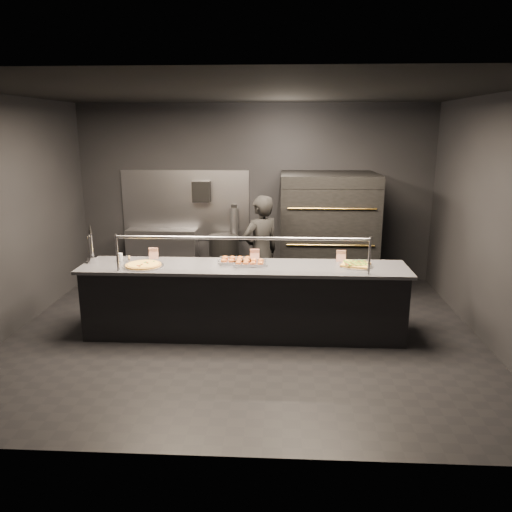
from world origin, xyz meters
name	(u,v)px	position (x,y,z in m)	size (l,w,h in m)	color
room	(242,220)	(-0.02, 0.05, 1.50)	(6.04, 6.00, 3.00)	black
service_counter	(244,300)	(0.00, 0.00, 0.46)	(4.10, 0.78, 1.37)	black
pizza_oven	(327,232)	(1.20, 1.90, 0.97)	(1.50, 1.23, 1.91)	black
prep_shelf	(163,255)	(-1.60, 2.32, 0.45)	(1.20, 0.35, 0.90)	#99999E
towel_dispenser	(202,192)	(-0.90, 2.39, 1.55)	(0.30, 0.20, 0.35)	black
fire_extinguisher	(234,220)	(-0.35, 2.40, 1.06)	(0.14, 0.14, 0.51)	#B2B2B7
beer_tap	(92,251)	(-1.95, 0.05, 1.07)	(0.13, 0.19, 0.51)	silver
round_pizza	(143,265)	(-1.25, -0.10, 0.94)	(0.51, 0.51, 0.03)	silver
slider_tray_a	(236,261)	(-0.11, 0.15, 0.95)	(0.49, 0.41, 0.07)	silver
slider_tray_b	(250,263)	(0.07, 0.05, 0.94)	(0.46, 0.38, 0.06)	silver
square_pizza	(356,265)	(1.40, 0.05, 0.94)	(0.42, 0.42, 0.05)	silver
condiment_jar	(123,258)	(-1.57, 0.11, 0.97)	(0.17, 0.07, 0.11)	silver
tent_cards	(249,254)	(0.05, 0.28, 1.00)	(2.57, 0.04, 0.15)	white
trash_bin	(224,259)	(-0.51, 2.19, 0.42)	(0.50, 0.50, 0.84)	black
worker	(261,252)	(0.17, 1.08, 0.83)	(0.61, 0.40, 1.67)	black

